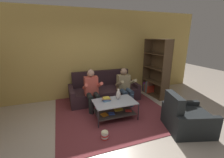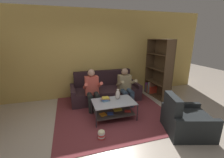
{
  "view_description": "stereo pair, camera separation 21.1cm",
  "coord_description": "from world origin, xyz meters",
  "px_view_note": "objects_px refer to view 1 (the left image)",
  "views": [
    {
      "loc": [
        -1.01,
        -2.58,
        2.05
      ],
      "look_at": [
        0.32,
        1.11,
        0.92
      ],
      "focal_mm": 24.0,
      "sensor_mm": 36.0,
      "label": 1
    },
    {
      "loc": [
        -0.81,
        -2.65,
        2.05
      ],
      "look_at": [
        0.32,
        1.11,
        0.92
      ],
      "focal_mm": 24.0,
      "sensor_mm": 36.0,
      "label": 2
    }
  ],
  "objects_px": {
    "book_stack": "(106,99)",
    "bookshelf": "(156,72)",
    "person_seated_left": "(92,88)",
    "popcorn_tub": "(105,135)",
    "coffee_table": "(115,107)",
    "vase": "(118,94)",
    "couch": "(104,91)",
    "person_seated_right": "(125,85)",
    "armchair": "(186,119)"
  },
  "relations": [
    {
      "from": "person_seated_left",
      "to": "popcorn_tub",
      "type": "relative_size",
      "value": 6.07
    },
    {
      "from": "armchair",
      "to": "popcorn_tub",
      "type": "relative_size",
      "value": 5.8
    },
    {
      "from": "couch",
      "to": "person_seated_right",
      "type": "relative_size",
      "value": 1.99
    },
    {
      "from": "armchair",
      "to": "popcorn_tub",
      "type": "bearing_deg",
      "value": 170.35
    },
    {
      "from": "person_seated_left",
      "to": "person_seated_right",
      "type": "relative_size",
      "value": 1.03
    },
    {
      "from": "couch",
      "to": "bookshelf",
      "type": "xyz_separation_m",
      "value": [
        1.86,
        -0.2,
        0.54
      ]
    },
    {
      "from": "person_seated_right",
      "to": "vase",
      "type": "distance_m",
      "value": 0.74
    },
    {
      "from": "book_stack",
      "to": "armchair",
      "type": "xyz_separation_m",
      "value": [
        1.51,
        -1.14,
        -0.23
      ]
    },
    {
      "from": "person_seated_right",
      "to": "armchair",
      "type": "distance_m",
      "value": 1.9
    },
    {
      "from": "coffee_table",
      "to": "popcorn_tub",
      "type": "distance_m",
      "value": 0.89
    },
    {
      "from": "couch",
      "to": "armchair",
      "type": "distance_m",
      "value": 2.6
    },
    {
      "from": "person_seated_right",
      "to": "coffee_table",
      "type": "height_order",
      "value": "person_seated_right"
    },
    {
      "from": "person_seated_left",
      "to": "popcorn_tub",
      "type": "bearing_deg",
      "value": -92.75
    },
    {
      "from": "popcorn_tub",
      "to": "coffee_table",
      "type": "bearing_deg",
      "value": 55.71
    },
    {
      "from": "couch",
      "to": "popcorn_tub",
      "type": "relative_size",
      "value": 11.75
    },
    {
      "from": "person_seated_right",
      "to": "popcorn_tub",
      "type": "distance_m",
      "value": 1.86
    },
    {
      "from": "armchair",
      "to": "couch",
      "type": "bearing_deg",
      "value": 118.28
    },
    {
      "from": "book_stack",
      "to": "bookshelf",
      "type": "bearing_deg",
      "value": 23.79
    },
    {
      "from": "coffee_table",
      "to": "popcorn_tub",
      "type": "xyz_separation_m",
      "value": [
        -0.49,
        -0.72,
        -0.21
      ]
    },
    {
      "from": "bookshelf",
      "to": "popcorn_tub",
      "type": "bearing_deg",
      "value": -143.95
    },
    {
      "from": "couch",
      "to": "coffee_table",
      "type": "relative_size",
      "value": 2.1
    },
    {
      "from": "person_seated_left",
      "to": "vase",
      "type": "xyz_separation_m",
      "value": [
        0.56,
        -0.59,
        -0.04
      ]
    },
    {
      "from": "person_seated_right",
      "to": "coffee_table",
      "type": "bearing_deg",
      "value": -130.52
    },
    {
      "from": "couch",
      "to": "book_stack",
      "type": "distance_m",
      "value": 1.2
    },
    {
      "from": "armchair",
      "to": "popcorn_tub",
      "type": "height_order",
      "value": "armchair"
    },
    {
      "from": "couch",
      "to": "popcorn_tub",
      "type": "bearing_deg",
      "value": -106.27
    },
    {
      "from": "couch",
      "to": "person_seated_left",
      "type": "relative_size",
      "value": 1.94
    },
    {
      "from": "person_seated_right",
      "to": "bookshelf",
      "type": "relative_size",
      "value": 0.57
    },
    {
      "from": "coffee_table",
      "to": "person_seated_left",
      "type": "bearing_deg",
      "value": 121.0
    },
    {
      "from": "person_seated_left",
      "to": "bookshelf",
      "type": "xyz_separation_m",
      "value": [
        2.37,
        0.35,
        0.21
      ]
    },
    {
      "from": "person_seated_right",
      "to": "armchair",
      "type": "height_order",
      "value": "person_seated_right"
    },
    {
      "from": "couch",
      "to": "vase",
      "type": "distance_m",
      "value": 1.19
    },
    {
      "from": "person_seated_right",
      "to": "coffee_table",
      "type": "xyz_separation_m",
      "value": [
        -0.6,
        -0.7,
        -0.31
      ]
    },
    {
      "from": "person_seated_left",
      "to": "person_seated_right",
      "type": "xyz_separation_m",
      "value": [
        1.02,
        -0.0,
        -0.02
      ]
    },
    {
      "from": "couch",
      "to": "book_stack",
      "type": "xyz_separation_m",
      "value": [
        -0.28,
        -1.15,
        0.21
      ]
    },
    {
      "from": "coffee_table",
      "to": "armchair",
      "type": "height_order",
      "value": "armchair"
    },
    {
      "from": "vase",
      "to": "armchair",
      "type": "xyz_separation_m",
      "value": [
        1.17,
        -1.13,
        -0.31
      ]
    },
    {
      "from": "vase",
      "to": "coffee_table",
      "type": "bearing_deg",
      "value": -142.78
    },
    {
      "from": "bookshelf",
      "to": "armchair",
      "type": "height_order",
      "value": "bookshelf"
    },
    {
      "from": "bookshelf",
      "to": "armchair",
      "type": "distance_m",
      "value": 2.25
    },
    {
      "from": "person_seated_left",
      "to": "coffee_table",
      "type": "distance_m",
      "value": 0.88
    },
    {
      "from": "popcorn_tub",
      "to": "couch",
      "type": "bearing_deg",
      "value": 73.73
    },
    {
      "from": "vase",
      "to": "popcorn_tub",
      "type": "distance_m",
      "value": 1.15
    },
    {
      "from": "vase",
      "to": "book_stack",
      "type": "distance_m",
      "value": 0.34
    },
    {
      "from": "book_stack",
      "to": "couch",
      "type": "bearing_deg",
      "value": 76.45
    },
    {
      "from": "person_seated_left",
      "to": "coffee_table",
      "type": "height_order",
      "value": "person_seated_left"
    },
    {
      "from": "bookshelf",
      "to": "person_seated_left",
      "type": "bearing_deg",
      "value": -171.5
    },
    {
      "from": "person_seated_right",
      "to": "bookshelf",
      "type": "height_order",
      "value": "bookshelf"
    },
    {
      "from": "vase",
      "to": "popcorn_tub",
      "type": "xyz_separation_m",
      "value": [
        -0.63,
        -0.83,
        -0.49
      ]
    },
    {
      "from": "bookshelf",
      "to": "book_stack",
      "type": "bearing_deg",
      "value": -156.21
    }
  ]
}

